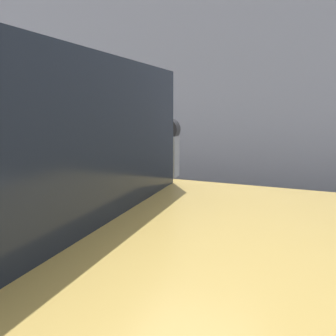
# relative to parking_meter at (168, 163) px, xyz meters

# --- Properties ---
(sidewalk) EXTENTS (24.00, 2.80, 0.11)m
(sidewalk) POSITION_rel_parking_meter_xyz_m (-0.37, 1.12, -1.08)
(sidewalk) COLOR #ADAAA3
(sidewalk) RESTS_ON ground_plane
(building_facade) EXTENTS (24.00, 0.30, 6.31)m
(building_facade) POSITION_rel_parking_meter_xyz_m (-0.37, 4.40, 2.02)
(building_facade) COLOR gray
(building_facade) RESTS_ON ground_plane
(parking_meter) EXTENTS (0.20, 0.13, 1.41)m
(parking_meter) POSITION_rel_parking_meter_xyz_m (0.00, 0.00, 0.00)
(parking_meter) COLOR #2D2D30
(parking_meter) RESTS_ON sidewalk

